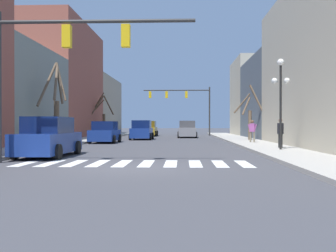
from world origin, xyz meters
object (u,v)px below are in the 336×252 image
Objects in this scene: traffic_signal_far at (184,99)px; car_at_intersection at (105,133)px; pedestrian_near_right_corner at (252,129)px; car_driving_away_lane at (142,131)px; car_parked_left_far at (187,130)px; car_parked_left_near at (148,129)px; pedestrian_crossing_street at (280,130)px; street_tree_right_mid at (102,116)px; street_lamp_right_corner at (281,86)px; traffic_signal_near at (59,52)px; car_driving_toward_lane at (49,138)px; street_tree_left_mid at (251,114)px; street_tree_left_far at (56,103)px.

traffic_signal_far is 20.19m from car_at_intersection.
car_driving_away_lane is at bearing -16.65° from pedestrian_near_right_corner.
car_parked_left_far is 14.64m from pedestrian_near_right_corner.
car_parked_left_near reaches higher than pedestrian_crossing_street.
street_tree_right_mid reaches higher than car_parked_left_near.
street_lamp_right_corner is 14.98m from car_at_intersection.
traffic_signal_near is 4.63m from car_driving_toward_lane.
pedestrian_near_right_corner is at bearing 90.46° from street_lamp_right_corner.
pedestrian_crossing_street is 0.35× the size of street_tree_left_mid.
car_driving_toward_lane is at bearing -101.10° from traffic_signal_far.
car_parked_left_far is 0.85× the size of street_tree_left_far.
car_at_intersection is (-1.90, -16.64, -0.06)m from car_parked_left_near.
street_tree_left_mid is (5.42, -16.45, -2.30)m from traffic_signal_far.
traffic_signal_near is at bearing 81.39° from pedestrian_near_right_corner.
car_driving_toward_lane is at bearing -6.54° from car_driving_away_lane.
car_parked_left_far is (5.12, 27.74, -3.35)m from traffic_signal_near.
car_driving_toward_lane is at bearing -164.56° from street_lamp_right_corner.
pedestrian_near_right_corner is 13.89m from street_tree_left_far.
street_lamp_right_corner reaches higher than pedestrian_near_right_corner.
street_tree_left_far is (-4.01, 11.93, -1.31)m from traffic_signal_near.
street_tree_left_far is at bearing -111.36° from traffic_signal_far.
street_tree_right_mid is (-14.08, 15.72, 1.26)m from pedestrian_near_right_corner.
car_driving_away_lane is 0.85× the size of car_driving_toward_lane.
street_tree_left_far reaches higher than street_tree_right_mid.
traffic_signal_near is 0.90× the size of traffic_signal_far.
street_lamp_right_corner is 1.10× the size of car_at_intersection.
street_lamp_right_corner is 14.97m from street_tree_left_far.
street_tree_right_mid is (-5.26, 7.51, 1.52)m from car_driving_away_lane.
car_driving_toward_lane is (-2.19, -19.15, -0.00)m from car_driving_away_lane.
car_parked_left_far is 1.12× the size of car_at_intersection.
car_parked_left_near is 0.99× the size of street_tree_right_mid.
traffic_signal_far is 1.72× the size of car_parked_left_near.
street_lamp_right_corner is (9.70, 5.94, -0.73)m from traffic_signal_near.
street_tree_left_far is at bearing 144.83° from car_at_intersection.
street_lamp_right_corner is 11.79m from car_driving_toward_lane.
pedestrian_crossing_street is at bearing -79.18° from traffic_signal_far.
car_at_intersection is at bearing -168.35° from street_tree_left_mid.
street_tree_right_mid is (-4.97, -2.77, 1.51)m from car_parked_left_near.
car_driving_toward_lane is 3.04× the size of pedestrian_near_right_corner.
car_driving_away_lane is 2.54× the size of pedestrian_crossing_street.
car_parked_left_near reaches higher than car_at_intersection.
pedestrian_near_right_corner is at bearing -99.53° from car_at_intersection.
street_lamp_right_corner is (4.88, -28.57, -1.12)m from traffic_signal_far.
street_lamp_right_corner is 0.96× the size of street_tree_right_mid.
car_at_intersection is 0.76× the size of street_tree_left_far.
street_tree_left_far is (-2.63, 9.05, 2.04)m from car_driving_toward_lane.
car_driving_toward_lane is at bearing -127.43° from street_tree_left_mid.
car_driving_toward_lane is at bearing 165.34° from car_parked_left_far.
pedestrian_crossing_street is (11.40, -8.37, 0.33)m from car_at_intersection.
car_driving_away_lane is 6.72m from car_at_intersection.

